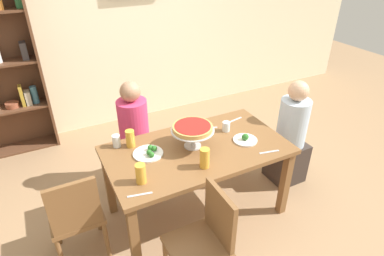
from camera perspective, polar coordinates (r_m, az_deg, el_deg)
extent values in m
plane|color=#9E7A56|center=(3.30, 0.81, -14.25)|extent=(12.00, 12.00, 0.00)
cube|color=beige|center=(4.50, -12.88, 18.02)|extent=(8.00, 0.12, 2.80)
cube|color=brown|center=(2.83, 0.92, -3.88)|extent=(1.58, 0.87, 0.04)
cube|color=brown|center=(2.62, -10.06, -18.87)|extent=(0.07, 0.07, 0.70)
cube|color=brown|center=(3.18, 16.01, -9.27)|extent=(0.07, 0.07, 0.70)
cube|color=brown|center=(3.16, -14.38, -9.27)|extent=(0.07, 0.07, 0.70)
cube|color=brown|center=(3.63, 8.32, -2.72)|extent=(0.07, 0.07, 0.70)
cube|color=brown|center=(4.22, -25.46, 10.81)|extent=(0.03, 0.30, 2.20)
cube|color=brown|center=(4.68, -28.92, -3.28)|extent=(1.04, 0.28, 0.02)
cube|color=brown|center=(4.43, -30.67, 2.66)|extent=(1.04, 0.28, 0.02)
cylinder|color=brown|center=(4.40, -29.02, 3.58)|extent=(0.15, 0.15, 0.06)
cube|color=#B7932D|center=(4.36, -27.70, 5.04)|extent=(0.04, 0.13, 0.24)
cube|color=#B2A88E|center=(4.37, -26.83, 4.77)|extent=(0.06, 0.13, 0.17)
cylinder|color=#3D7084|center=(4.36, -25.92, 5.29)|extent=(0.08, 0.08, 0.22)
cube|color=#3D3838|center=(4.19, -27.41, 11.97)|extent=(0.07, 0.13, 0.19)
cube|color=#382D28|center=(3.69, 16.17, -5.51)|extent=(0.34, 0.34, 0.45)
cylinder|color=silver|center=(3.44, 17.29, 0.91)|extent=(0.30, 0.30, 0.50)
sphere|color=tan|center=(3.29, 18.22, 6.21)|extent=(0.20, 0.20, 0.20)
cube|color=#382D28|center=(3.58, -9.55, -5.82)|extent=(0.34, 0.34, 0.45)
cylinder|color=#D63866|center=(3.32, -10.24, 0.80)|extent=(0.30, 0.30, 0.50)
sphere|color=#A87A5B|center=(3.17, -10.82, 6.30)|extent=(0.20, 0.20, 0.20)
cube|color=brown|center=(2.44, 0.84, -20.19)|extent=(0.40, 0.40, 0.04)
cube|color=brown|center=(2.34, 4.94, -15.00)|extent=(0.04, 0.36, 0.42)
cylinder|color=brown|center=(2.77, 2.42, -19.35)|extent=(0.04, 0.04, 0.41)
cube|color=brown|center=(2.81, -19.76, -13.99)|extent=(0.40, 0.40, 0.04)
cube|color=brown|center=(2.53, -19.98, -12.90)|extent=(0.36, 0.04, 0.42)
cylinder|color=brown|center=(3.10, -22.84, -15.63)|extent=(0.04, 0.04, 0.41)
cylinder|color=brown|center=(3.10, -16.35, -14.08)|extent=(0.04, 0.04, 0.41)
cylinder|color=brown|center=(2.86, -14.72, -18.64)|extent=(0.04, 0.04, 0.41)
cylinder|color=silver|center=(2.84, 0.10, -3.12)|extent=(0.15, 0.15, 0.01)
cylinder|color=silver|center=(2.80, 0.10, -1.75)|extent=(0.03, 0.03, 0.15)
cylinder|color=silver|center=(2.76, 0.11, -0.38)|extent=(0.37, 0.37, 0.01)
cylinder|color=tan|center=(2.75, 0.11, 0.02)|extent=(0.34, 0.34, 0.04)
cylinder|color=maroon|center=(2.74, 0.11, 0.38)|extent=(0.31, 0.31, 0.00)
cylinder|color=white|center=(2.77, -7.72, -4.47)|extent=(0.26, 0.26, 0.01)
sphere|color=#2D7028|center=(2.73, -7.54, -4.24)|extent=(0.05, 0.05, 0.05)
sphere|color=#2D7028|center=(2.77, -6.64, -3.56)|extent=(0.05, 0.05, 0.05)
sphere|color=#2D7028|center=(2.70, -7.12, -4.64)|extent=(0.05, 0.05, 0.05)
sphere|color=#2D7028|center=(2.78, -7.32, -3.43)|extent=(0.05, 0.05, 0.05)
cylinder|color=white|center=(2.96, 9.31, -2.09)|extent=(0.22, 0.22, 0.01)
sphere|color=#2D7028|center=(2.94, 9.35, -1.53)|extent=(0.05, 0.05, 0.05)
sphere|color=#2D7028|center=(2.93, 9.37, -1.54)|extent=(0.06, 0.06, 0.06)
sphere|color=#2D7028|center=(2.94, 9.15, -1.59)|extent=(0.05, 0.05, 0.05)
cylinder|color=gold|center=(2.56, 2.23, -5.30)|extent=(0.08, 0.08, 0.17)
cylinder|color=gold|center=(2.44, -8.98, -7.91)|extent=(0.08, 0.08, 0.16)
cylinder|color=gold|center=(2.86, -10.78, -1.84)|extent=(0.08, 0.08, 0.16)
cylinder|color=white|center=(3.06, 6.01, 0.27)|extent=(0.07, 0.07, 0.09)
cylinder|color=white|center=(2.89, -13.13, -2.24)|extent=(0.07, 0.07, 0.11)
cube|color=silver|center=(2.85, 13.40, -4.11)|extent=(0.18, 0.05, 0.00)
cube|color=silver|center=(2.38, -9.13, -11.50)|extent=(0.18, 0.05, 0.00)
cube|color=silver|center=(3.27, 7.53, 1.41)|extent=(0.18, 0.05, 0.00)
cube|color=silver|center=(3.12, 2.83, 0.05)|extent=(0.17, 0.08, 0.00)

